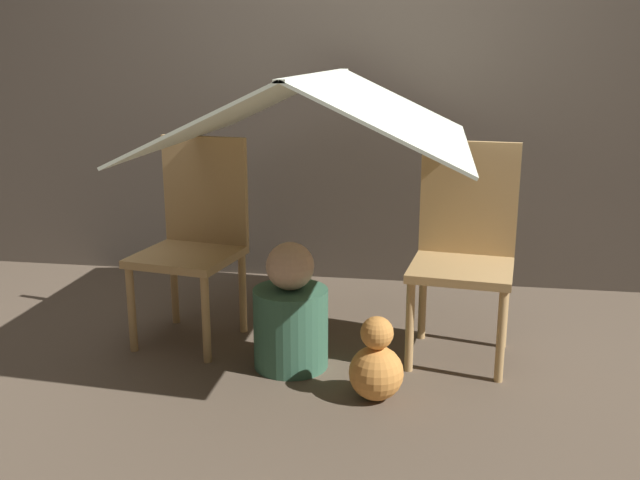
% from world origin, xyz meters
% --- Properties ---
extents(ground_plane, '(8.80, 8.80, 0.00)m').
position_xyz_m(ground_plane, '(0.00, 0.00, 0.00)').
color(ground_plane, brown).
extents(wall_back, '(7.00, 0.05, 2.50)m').
position_xyz_m(wall_back, '(0.00, 1.18, 1.25)').
color(wall_back, '#4C4238').
rests_on(wall_back, ground_plane).
extents(chair_left, '(0.49, 0.49, 0.93)m').
position_xyz_m(chair_left, '(-0.60, 0.17, 0.50)').
color(chair_left, tan).
rests_on(chair_left, ground_plane).
extents(chair_right, '(0.48, 0.48, 0.93)m').
position_xyz_m(chair_right, '(0.62, 0.18, 0.50)').
color(chair_right, tan).
rests_on(chair_right, ground_plane).
extents(sheet_canopy, '(1.23, 1.58, 0.30)m').
position_xyz_m(sheet_canopy, '(0.00, 0.09, 1.08)').
color(sheet_canopy, silver).
extents(person_front, '(0.32, 0.32, 0.55)m').
position_xyz_m(person_front, '(-0.09, -0.10, 0.23)').
color(person_front, '#38664C').
rests_on(person_front, ground_plane).
extents(plush_toy, '(0.21, 0.21, 0.34)m').
position_xyz_m(plush_toy, '(0.29, -0.34, 0.14)').
color(plush_toy, '#D88C3F').
rests_on(plush_toy, ground_plane).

